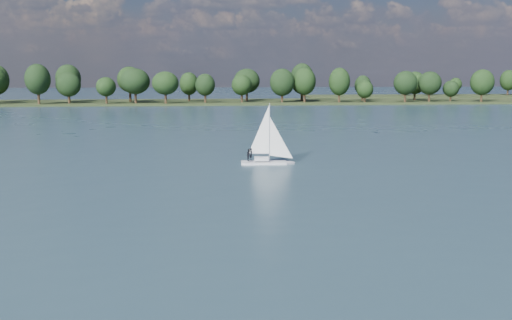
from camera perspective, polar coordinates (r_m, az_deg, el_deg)
The scene contains 4 objects.
ground at distance 122.53m, azimuth -4.70°, elevation 2.93°, with size 700.00×700.00×0.00m, color #233342.
far_shore at distance 234.22m, azimuth -5.08°, elevation 5.71°, with size 660.00×40.00×1.50m, color black.
sailboat at distance 77.32m, azimuth 0.85°, elevation 1.35°, with size 6.69×2.10×8.71m.
treeline at distance 229.27m, azimuth -7.19°, elevation 7.65°, with size 562.61×73.92×18.06m.
Camera 1 is at (-1.52, -21.88, 12.45)m, focal length 40.00 mm.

